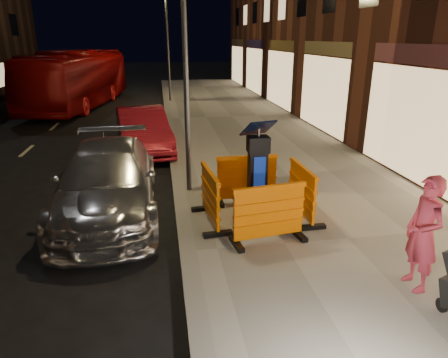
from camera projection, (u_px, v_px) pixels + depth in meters
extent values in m
plane|color=black|center=(188.00, 258.00, 7.07)|extent=(120.00, 120.00, 0.00)
cube|color=gray|center=(348.00, 242.00, 7.49)|extent=(6.00, 60.00, 0.15)
cube|color=slate|center=(188.00, 255.00, 7.05)|extent=(0.30, 60.00, 0.15)
cube|color=black|center=(257.00, 174.00, 7.93)|extent=(0.66, 0.66, 1.96)
cube|color=#E76800|center=(269.00, 214.00, 7.19)|extent=(1.47, 0.78, 1.09)
cube|color=#E76800|center=(247.00, 179.00, 8.96)|extent=(1.41, 0.59, 1.09)
cube|color=#E76800|center=(210.00, 197.00, 7.93)|extent=(0.71, 1.45, 1.09)
cube|color=#E76800|center=(302.00, 192.00, 8.21)|extent=(0.62, 1.42, 1.09)
imported|color=#B8B8BD|center=(111.00, 212.00, 8.96)|extent=(2.25, 5.19, 1.49)
imported|color=maroon|center=(144.00, 151.00, 13.77)|extent=(2.16, 4.59, 1.45)
imported|color=maroon|center=(82.00, 106.00, 22.63)|extent=(4.29, 11.25, 3.06)
imported|color=#A92C3F|center=(424.00, 234.00, 5.74)|extent=(0.43, 0.65, 1.76)
cylinder|color=#3F3F44|center=(185.00, 64.00, 8.85)|extent=(0.12, 0.12, 6.00)
cylinder|color=#3F3F44|center=(168.00, 47.00, 22.80)|extent=(0.12, 0.12, 6.00)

